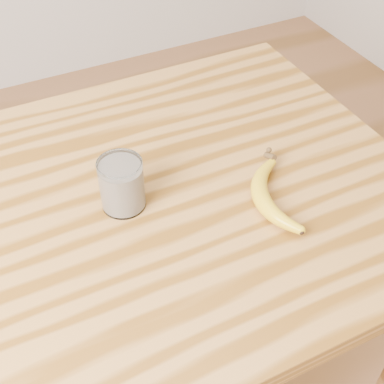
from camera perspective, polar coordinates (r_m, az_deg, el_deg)
name	(u,v)px	position (r m, az deg, el deg)	size (l,w,h in m)	color
table	(108,259)	(1.06, -8.98, -7.11)	(1.20, 0.80, 0.90)	#A57234
smoothie_glass	(122,185)	(0.94, -7.50, 0.76)	(0.08, 0.08, 0.10)	white
banana	(260,197)	(0.97, 7.31, -0.55)	(0.10, 0.26, 0.03)	gold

